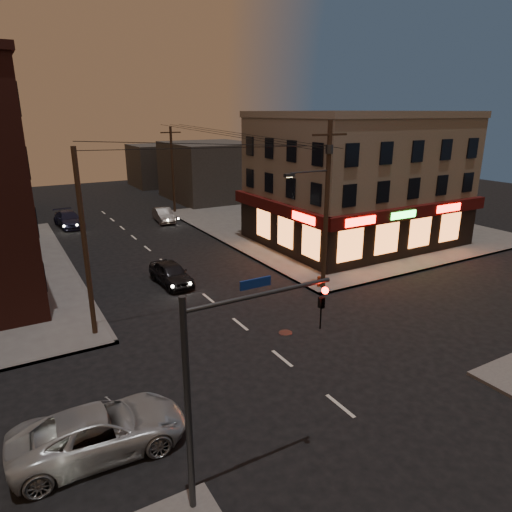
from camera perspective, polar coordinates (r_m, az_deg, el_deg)
ground at (r=20.99m, az=3.28°, el=-12.67°), size 120.00×120.00×0.00m
sidewalk_ne at (r=45.39m, az=9.24°, el=3.95°), size 24.00×28.00×0.15m
pizza_building at (r=38.95m, az=12.42°, el=9.44°), size 15.85×12.85×10.50m
bg_building_ne_a at (r=58.73m, az=-5.65°, el=10.54°), size 10.00×12.00×7.00m
bg_building_ne_b at (r=71.04m, az=-11.93°, el=11.05°), size 8.00×8.00×6.00m
utility_pole_main at (r=27.21m, az=8.66°, el=7.19°), size 4.20×0.44×10.00m
utility_pole_far at (r=50.38m, az=-10.38°, el=10.51°), size 0.26×0.26×9.00m
utility_pole_west at (r=22.63m, az=-20.61°, el=1.27°), size 0.24×0.24×9.00m
traffic_signal at (r=12.30m, az=-4.08°, el=-13.82°), size 4.49×0.32×6.47m
suv_cross at (r=16.48m, az=-18.89°, el=-19.98°), size 5.59×2.76×1.53m
sedan_near at (r=29.64m, az=-10.58°, el=-2.14°), size 1.95×4.37×1.46m
sedan_mid at (r=46.90m, az=-11.48°, el=5.05°), size 1.90×4.41×1.41m
sedan_far at (r=47.54m, az=-22.36°, el=4.27°), size 2.50×5.19×1.46m
fire_hydrant at (r=28.72m, az=7.87°, el=-3.07°), size 0.31×0.31×0.69m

